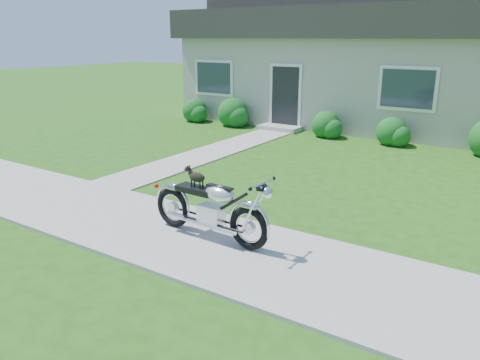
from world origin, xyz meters
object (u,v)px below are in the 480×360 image
Objects in this scene: potted_plant_left at (236,117)px; potted_plant_right at (332,126)px; house at (361,62)px; motorcycle_with_dog at (211,208)px.

potted_plant_right is (3.64, 0.00, 0.03)m from potted_plant_left.
potted_plant_left is at bearing 180.00° from potted_plant_right.
potted_plant_left is 0.92× the size of potted_plant_right.
potted_plant_right is at bearing 0.00° from potted_plant_left.
house reaches higher than potted_plant_left.
potted_plant_right is at bearing -83.28° from house.
motorcycle_with_dog is (5.19, -8.43, 0.20)m from potted_plant_left.
motorcycle_with_dog is at bearing -79.61° from potted_plant_right.
house is at bearing 46.80° from potted_plant_left.
motorcycle_with_dog is (1.55, -8.43, 0.17)m from potted_plant_right.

